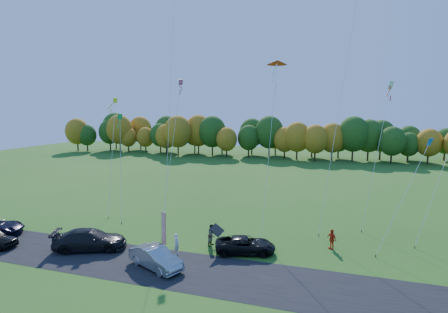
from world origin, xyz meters
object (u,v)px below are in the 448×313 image
(feather_flag, at_px, (163,228))
(black_suv, at_px, (245,245))
(silver_sedan, at_px, (156,258))
(person_east, at_px, (332,239))

(feather_flag, bearing_deg, black_suv, 19.20)
(silver_sedan, bearing_deg, black_suv, -27.27)
(silver_sedan, height_order, person_east, person_east)
(black_suv, bearing_deg, feather_flag, 93.37)
(black_suv, xyz_separation_m, silver_sedan, (-5.62, -4.54, 0.09))
(black_suv, xyz_separation_m, person_east, (6.65, 2.99, 0.17))
(feather_flag, bearing_deg, silver_sedan, -76.38)
(black_suv, bearing_deg, person_east, -81.63)
(black_suv, xyz_separation_m, feather_flag, (-6.19, -2.16, 1.49))
(silver_sedan, xyz_separation_m, person_east, (12.26, 7.53, 0.08))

